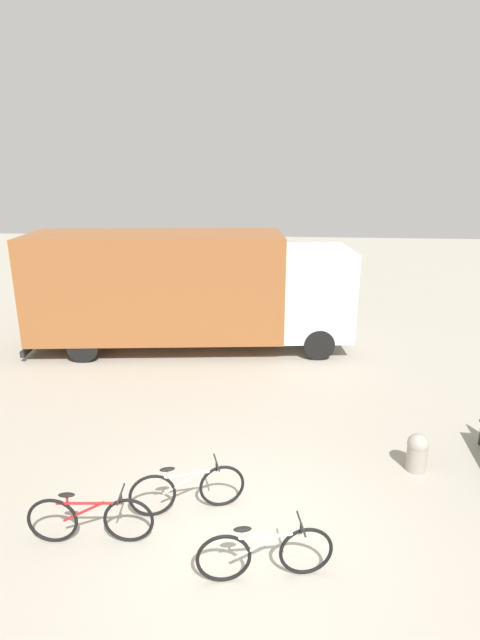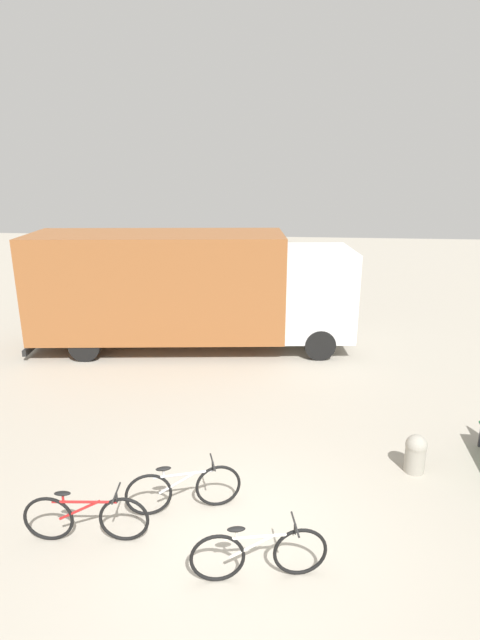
{
  "view_description": "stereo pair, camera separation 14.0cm",
  "coord_description": "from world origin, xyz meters",
  "px_view_note": "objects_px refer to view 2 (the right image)",
  "views": [
    {
      "loc": [
        0.48,
        -5.53,
        4.83
      ],
      "look_at": [
        -0.42,
        4.72,
        1.63
      ],
      "focal_mm": 28.0,
      "sensor_mm": 36.0,
      "label": 1
    },
    {
      "loc": [
        0.62,
        -5.51,
        4.83
      ],
      "look_at": [
        -0.42,
        4.72,
        1.63
      ],
      "focal_mm": 28.0,
      "sensor_mm": 36.0,
      "label": 2
    }
  ],
  "objects_px": {
    "bicycle_near": "(86,518)",
    "bicycle_middle": "(184,489)",
    "bicycle_far": "(259,553)",
    "bollard_near_bench": "(416,452)",
    "delivery_truck": "(188,286)"
  },
  "relations": [
    {
      "from": "delivery_truck",
      "to": "bicycle_middle",
      "type": "height_order",
      "value": "delivery_truck"
    },
    {
      "from": "bollard_near_bench",
      "to": "bicycle_far",
      "type": "bearing_deg",
      "value": -134.02
    },
    {
      "from": "delivery_truck",
      "to": "bicycle_far",
      "type": "xyz_separation_m",
      "value": [
        2.44,
        -7.98,
        -1.35
      ]
    },
    {
      "from": "bicycle_near",
      "to": "bicycle_middle",
      "type": "relative_size",
      "value": 1.04
    },
    {
      "from": "bicycle_near",
      "to": "bicycle_middle",
      "type": "distance_m",
      "value": 1.38
    },
    {
      "from": "bicycle_near",
      "to": "bollard_near_bench",
      "type": "xyz_separation_m",
      "value": [
        4.73,
        2.08,
        -0.01
      ]
    },
    {
      "from": "delivery_truck",
      "to": "bicycle_middle",
      "type": "xyz_separation_m",
      "value": [
        1.28,
        -6.83,
        -1.35
      ]
    },
    {
      "from": "bicycle_near",
      "to": "bicycle_middle",
      "type": "xyz_separation_m",
      "value": [
        1.16,
        0.73,
        0.0
      ]
    },
    {
      "from": "bicycle_middle",
      "to": "bicycle_far",
      "type": "xyz_separation_m",
      "value": [
        1.16,
        -1.14,
        0.0
      ]
    },
    {
      "from": "bicycle_middle",
      "to": "bollard_near_bench",
      "type": "bearing_deg",
      "value": 2.88
    },
    {
      "from": "bicycle_near",
      "to": "bicycle_far",
      "type": "xyz_separation_m",
      "value": [
        2.33,
        -0.41,
        0.0
      ]
    },
    {
      "from": "bicycle_near",
      "to": "bicycle_middle",
      "type": "height_order",
      "value": "same"
    },
    {
      "from": "bicycle_near",
      "to": "bollard_near_bench",
      "type": "height_order",
      "value": "bicycle_near"
    },
    {
      "from": "delivery_truck",
      "to": "bicycle_near",
      "type": "xyz_separation_m",
      "value": [
        0.11,
        -7.57,
        -1.35
      ]
    },
    {
      "from": "bicycle_middle",
      "to": "bollard_near_bench",
      "type": "height_order",
      "value": "bicycle_middle"
    }
  ]
}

